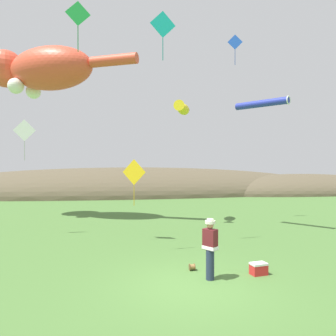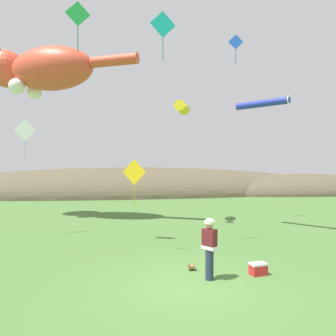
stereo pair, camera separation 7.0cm
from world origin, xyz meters
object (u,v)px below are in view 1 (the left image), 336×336
(kite_fish_windsock, at_px, (183,109))
(kite_diamond_green, at_px, (78,14))
(kite_diamond_blue, at_px, (235,43))
(picnic_cooler, at_px, (259,269))
(kite_giant_cat, at_px, (41,70))
(kite_tube_streamer, at_px, (262,104))
(kite_spool, at_px, (192,267))
(kite_diamond_teal, at_px, (163,25))
(kite_diamond_gold, at_px, (134,173))
(festival_attendant, at_px, (210,247))
(kite_diamond_white, at_px, (24,131))

(kite_fish_windsock, distance_m, kite_diamond_green, 8.47)
(kite_diamond_blue, bearing_deg, picnic_cooler, -106.90)
(kite_giant_cat, distance_m, kite_diamond_blue, 11.67)
(kite_tube_streamer, bearing_deg, kite_spool, -132.08)
(kite_diamond_teal, bearing_deg, kite_diamond_gold, 129.65)
(festival_attendant, height_order, kite_diamond_white, kite_diamond_white)
(kite_spool, bearing_deg, kite_fish_windsock, 79.76)
(festival_attendant, bearing_deg, kite_tube_streamer, 53.91)
(kite_spool, distance_m, kite_diamond_white, 10.06)
(kite_giant_cat, bearing_deg, picnic_cooler, -53.11)
(picnic_cooler, height_order, kite_diamond_gold, kite_diamond_gold)
(kite_tube_streamer, xyz_separation_m, kite_diamond_blue, (-0.42, 2.64, 4.02))
(kite_spool, bearing_deg, kite_diamond_blue, 60.66)
(kite_tube_streamer, bearing_deg, kite_giant_cat, 156.42)
(kite_spool, bearing_deg, kite_diamond_white, 137.17)
(kite_diamond_teal, distance_m, kite_diamond_blue, 7.46)
(kite_fish_windsock, bearing_deg, picnic_cooler, -87.25)
(kite_fish_windsock, height_order, kite_diamond_gold, kite_fish_windsock)
(festival_attendant, bearing_deg, kite_spool, 109.33)
(picnic_cooler, bearing_deg, kite_diamond_white, 141.17)
(kite_giant_cat, relative_size, kite_diamond_blue, 5.16)
(festival_attendant, distance_m, picnic_cooler, 1.77)
(kite_diamond_teal, relative_size, kite_diamond_blue, 1.11)
(kite_spool, relative_size, kite_tube_streamer, 0.09)
(kite_diamond_white, distance_m, kite_diamond_blue, 12.62)
(kite_diamond_teal, distance_m, kite_diamond_white, 7.86)
(festival_attendant, distance_m, kite_tube_streamer, 9.73)
(kite_diamond_white, bearing_deg, kite_tube_streamer, -2.12)
(kite_diamond_green, bearing_deg, kite_spool, -25.24)
(picnic_cooler, xyz_separation_m, kite_diamond_green, (-5.55, 2.46, 8.38))
(festival_attendant, height_order, kite_fish_windsock, kite_fish_windsock)
(kite_spool, bearing_deg, kite_tube_streamer, 47.92)
(kite_diamond_teal, height_order, kite_diamond_green, kite_diamond_teal)
(kite_giant_cat, distance_m, kite_diamond_gold, 10.21)
(kite_giant_cat, distance_m, kite_tube_streamer, 13.06)
(kite_spool, xyz_separation_m, kite_diamond_teal, (-0.47, 2.99, 8.84))
(kite_tube_streamer, height_order, kite_diamond_white, kite_tube_streamer)
(festival_attendant, distance_m, kite_fish_windsock, 10.69)
(kite_giant_cat, height_order, kite_fish_windsock, kite_giant_cat)
(kite_spool, xyz_separation_m, kite_diamond_green, (-3.65, 1.72, 8.45))
(kite_diamond_blue, distance_m, kite_diamond_green, 10.69)
(festival_attendant, bearing_deg, picnic_cooler, 5.88)
(picnic_cooler, bearing_deg, kite_spool, 158.79)
(kite_diamond_gold, bearing_deg, kite_spool, -70.17)
(kite_fish_windsock, xyz_separation_m, kite_diamond_teal, (-1.94, -5.17, 2.43))
(kite_diamond_teal, bearing_deg, festival_attendant, -78.58)
(festival_attendant, xyz_separation_m, kite_diamond_green, (-3.96, 2.62, 7.61))
(kite_giant_cat, relative_size, kite_diamond_teal, 4.64)
(picnic_cooler, bearing_deg, kite_diamond_green, 156.11)
(festival_attendant, height_order, kite_spool, festival_attendant)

